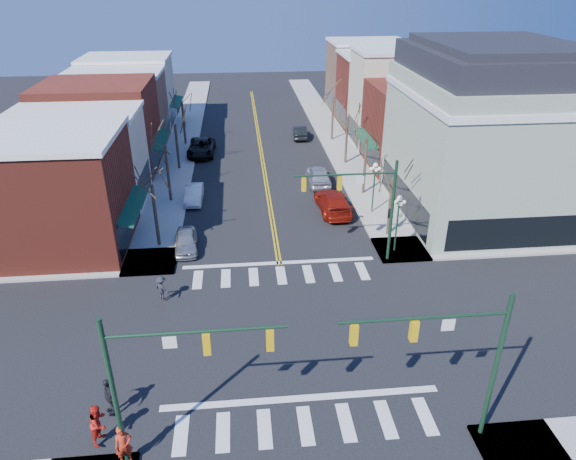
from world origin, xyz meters
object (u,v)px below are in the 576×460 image
object	(u,v)px
pedestrian_red_a	(124,445)
lamppost_midblock	(374,179)
car_left_near	(186,241)
car_right_near	(333,202)
car_left_far	(201,147)
car_left_mid	(194,194)
pedestrian_dark_b	(162,288)
lamppost_corner	(398,214)
car_right_far	(300,132)
pedestrian_dark_a	(109,396)
victorian_corner	(486,133)
pedestrian_red_b	(99,423)
car_right_mid	(318,175)

from	to	relation	value
pedestrian_red_a	lamppost_midblock	bearing A→B (deg)	32.89
car_left_near	car_right_near	xyz separation A→B (m)	(11.48, 5.35, 0.18)
car_left_far	car_left_mid	bearing A→B (deg)	-88.07
pedestrian_dark_b	lamppost_corner	bearing A→B (deg)	-123.62
car_right_far	pedestrian_red_a	bearing A→B (deg)	77.91
pedestrian_red_a	pedestrian_dark_a	size ratio (longest dim) A/B	1.00
car_right_near	car_right_far	xyz separation A→B (m)	(-0.28, 20.66, -0.13)
victorian_corner	lamppost_midblock	bearing A→B (deg)	176.55
car_right_far	car_left_near	bearing A→B (deg)	70.22
pedestrian_red_a	victorian_corner	bearing A→B (deg)	20.26
car_left_far	car_right_far	bearing A→B (deg)	25.86
car_left_near	pedestrian_red_b	size ratio (longest dim) A/B	2.06
car_right_near	pedestrian_red_a	distance (m)	26.26
victorian_corner	car_left_far	bearing A→B (deg)	143.67
car_left_mid	car_left_far	xyz separation A→B (m)	(0.00, 12.50, 0.14)
pedestrian_dark_a	pedestrian_dark_b	size ratio (longest dim) A/B	1.23
lamppost_corner	car_left_near	bearing A→B (deg)	172.95
pedestrian_dark_b	car_right_mid	bearing A→B (deg)	-84.06
victorian_corner	car_right_near	xyz separation A→B (m)	(-11.42, 1.15, -5.82)
car_right_mid	pedestrian_dark_a	distance (m)	29.63
car_left_far	car_right_far	world-z (taller)	car_left_far
victorian_corner	car_left_near	bearing A→B (deg)	-169.62
car_left_mid	pedestrian_dark_a	distance (m)	23.65
car_right_mid	pedestrian_red_a	world-z (taller)	pedestrian_red_a
car_right_mid	car_right_far	xyz separation A→B (m)	(0.00, 14.57, -0.14)
car_left_far	car_right_near	world-z (taller)	car_right_near
victorian_corner	pedestrian_dark_b	distance (m)	26.65
car_left_mid	pedestrian_dark_b	size ratio (longest dim) A/B	2.65
lamppost_corner	car_left_far	xyz separation A→B (m)	(-14.60, 22.84, -2.15)
victorian_corner	pedestrian_dark_b	bearing A→B (deg)	-156.29
car_left_far	pedestrian_red_a	bearing A→B (deg)	-89.58
lamppost_midblock	pedestrian_dark_b	world-z (taller)	lamppost_midblock
car_left_near	pedestrian_dark_b	world-z (taller)	pedestrian_dark_b
lamppost_corner	pedestrian_dark_a	size ratio (longest dim) A/B	2.29
pedestrian_dark_b	lamppost_midblock	bearing A→B (deg)	-104.43
car_left_mid	pedestrian_dark_a	size ratio (longest dim) A/B	2.15
car_left_near	car_right_mid	world-z (taller)	car_right_mid
pedestrian_red_b	pedestrian_dark_b	distance (m)	10.36
lamppost_midblock	car_left_near	size ratio (longest dim) A/B	1.11
car_right_far	pedestrian_red_b	xyz separation A→B (m)	(-13.44, -42.54, 0.39)
car_right_near	pedestrian_dark_a	size ratio (longest dim) A/B	3.07
car_left_mid	car_left_far	size ratio (longest dim) A/B	0.70
lamppost_midblock	car_left_mid	xyz separation A→B (m)	(-14.60, 3.84, -2.29)
victorian_corner	car_left_mid	size ratio (longest dim) A/B	3.51
victorian_corner	car_left_far	distance (m)	29.02
lamppost_midblock	pedestrian_red_b	world-z (taller)	lamppost_midblock
lamppost_midblock	pedestrian_red_b	xyz separation A→B (m)	(-16.84, -21.23, -1.86)
lamppost_corner	pedestrian_dark_a	world-z (taller)	lamppost_corner
victorian_corner	pedestrian_dark_b	world-z (taller)	victorian_corner
car_left_far	car_right_mid	distance (m)	14.75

